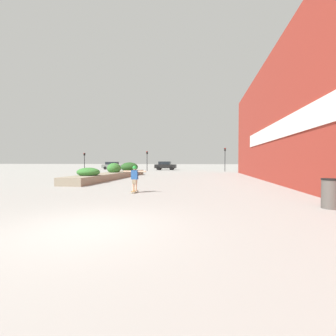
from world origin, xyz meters
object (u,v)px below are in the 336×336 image
Objects in this scene: skateboard at (135,191)px; car_leftmost at (165,166)px; car_center_left at (283,166)px; traffic_light_right at (225,156)px; car_center_right at (113,165)px; traffic_light_far_left at (84,158)px; skateboarder at (135,176)px; trash_bin at (330,193)px; traffic_light_left at (147,158)px.

skateboard is 32.16m from car_leftmost.
traffic_light_right is at bearing 116.32° from car_center_left.
traffic_light_far_left is at bearing -17.32° from car_center_right.
skateboarder is 8.13m from trash_bin.
trash_bin is 0.24× the size of car_center_right.
traffic_light_far_left reaches higher than car_center_left.
traffic_light_far_left is at bearing 129.23° from skateboarder.
trash_bin is 0.30× the size of traffic_light_left.
car_leftmost is at bearing 68.56° from traffic_light_left.
trash_bin is 0.25× the size of car_leftmost.
skateboarder is 1.27× the size of trash_bin.
traffic_light_left reaches higher than skateboard.
traffic_light_far_left reaches higher than car_leftmost.
car_leftmost is 11.60m from car_center_right.
traffic_light_left is at bearing 51.38° from car_center_right.
traffic_light_right reaches higher than traffic_light_far_left.
car_leftmost is at bearing 108.20° from trash_bin.
traffic_light_left is at bearing 108.46° from skateboard.
traffic_light_left reaches higher than car_center_right.
car_center_right is (-32.82, 1.80, 0.04)m from car_center_left.
car_center_right reaches higher than trash_bin.
car_center_right is (-15.20, 33.66, -0.07)m from skateboarder.
car_leftmost is 0.88× the size of car_center_left.
trash_bin is at bearing 32.16° from car_center_right.
traffic_light_far_left is (-17.48, 26.37, 1.30)m from skateboarder.
skateboard is at bearing 6.66° from car_leftmost.
skateboarder is 0.30× the size of car_center_right.
skateboard is 0.15× the size of car_center_right.
traffic_light_right is (12.98, 0.35, 0.28)m from traffic_light_left.
car_center_right is at bearing 122.16° from trash_bin.
skateboarder is at bearing -77.24° from traffic_light_left.
car_center_left is at bearing 66.76° from skateboard.
traffic_light_right is (7.03, 26.62, 1.70)m from skateboarder.
car_center_left is (21.34, -0.07, -0.09)m from car_leftmost.
car_leftmost is at bearing 81.44° from car_center_right.
traffic_light_far_left reaches higher than trash_bin.
car_center_right is at bearing 120.01° from skateboarder.
car_center_left is 24.27m from traffic_light_left.
skateboarder is 36.41m from car_center_left.
trash_bin reaches higher than skateboard.
car_center_left is 1.38× the size of traffic_light_left.
traffic_light_far_left is (-13.75, -5.56, 1.32)m from car_leftmost.
traffic_light_left is 11.53m from traffic_light_far_left.
skateboard is 27.03m from traffic_light_left.
traffic_light_left reaches higher than car_leftmost.
car_center_right is 1.27× the size of traffic_light_left.
trash_bin is 38.47m from traffic_light_far_left.
traffic_light_left is 12.98m from traffic_light_right.
car_center_right is at bearing 86.86° from car_center_left.
traffic_light_far_left reaches higher than car_center_right.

